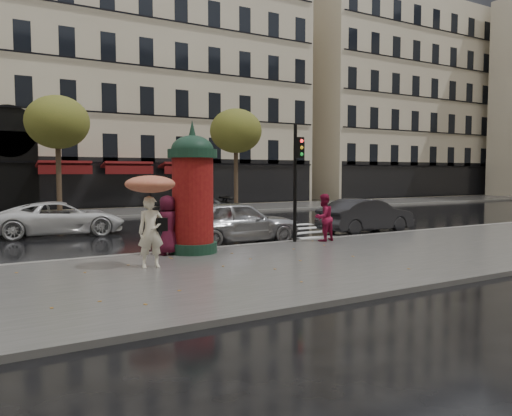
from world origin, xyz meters
TOP-DOWN VIEW (x-y plane):
  - ground at (0.00, 0.00)m, footprint 160.00×160.00m
  - near_sidewalk at (0.00, -0.50)m, footprint 90.00×7.00m
  - far_sidewalk at (0.00, 19.00)m, footprint 90.00×6.00m
  - near_kerb at (0.00, 3.00)m, footprint 90.00×0.25m
  - far_kerb at (0.00, 16.00)m, footprint 90.00×0.25m
  - zebra_crossing at (6.00, 9.60)m, footprint 3.60×11.75m
  - bldg_far_corner at (6.00, 30.00)m, footprint 26.00×14.00m
  - bldg_far_right at (34.00, 30.00)m, footprint 24.00×14.00m
  - tree_far_left at (-2.00, 18.00)m, footprint 3.40×3.40m
  - tree_far_right at (9.00, 18.00)m, footprint 3.40×3.40m
  - woman_umbrella at (-2.63, 0.78)m, footprint 1.22×1.22m
  - woman_red at (4.00, 2.40)m, footprint 0.89×0.75m
  - man_burgundy at (-1.59, 2.40)m, footprint 0.89×0.64m
  - morris_column at (-0.81, 2.40)m, footprint 1.43×1.43m
  - traffic_light at (3.10, 2.72)m, footprint 0.27×0.38m
  - car_silver at (1.59, 4.20)m, footprint 4.51×1.98m
  - car_darkgrey at (7.62, 4.20)m, footprint 4.28×1.63m
  - car_white at (-3.29, 9.61)m, footprint 5.00×2.68m
  - car_black at (3.32, 12.50)m, footprint 4.55×2.25m

SIDE VIEW (x-z plane):
  - ground at x=0.00m, z-range 0.00..0.00m
  - zebra_crossing at x=6.00m, z-range 0.00..0.01m
  - near_sidewalk at x=0.00m, z-range 0.00..0.12m
  - far_sidewalk at x=0.00m, z-range 0.00..0.12m
  - near_kerb at x=0.00m, z-range 0.00..0.14m
  - far_kerb at x=0.00m, z-range 0.00..0.14m
  - car_black at x=3.32m, z-range 0.00..1.27m
  - car_white at x=-3.29m, z-range 0.00..1.34m
  - car_darkgrey at x=7.62m, z-range 0.00..1.39m
  - car_silver at x=1.59m, z-range 0.00..1.51m
  - woman_red at x=4.00m, z-range 0.12..1.73m
  - man_burgundy at x=-1.59m, z-range 0.12..1.82m
  - woman_umbrella at x=-2.63m, z-range 0.49..2.84m
  - morris_column at x=-0.81m, z-range 0.04..3.89m
  - traffic_light at x=3.10m, z-range 0.54..4.49m
  - tree_far_left at x=-2.00m, z-range 1.85..8.49m
  - tree_far_right at x=9.00m, z-range 1.85..8.49m
  - bldg_far_corner at x=6.00m, z-range -0.14..22.76m
  - bldg_far_right at x=34.00m, z-range -0.14..22.76m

